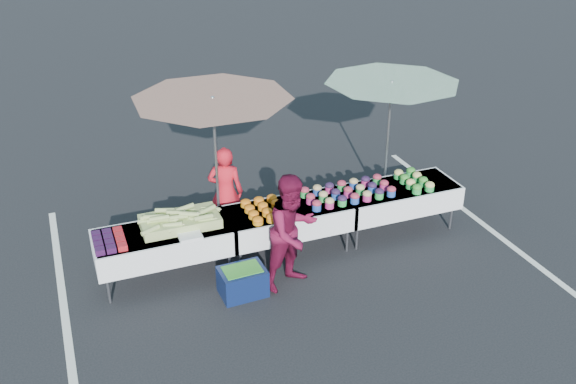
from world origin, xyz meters
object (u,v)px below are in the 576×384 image
object	(u,v)px
vendor	(226,192)
umbrella_left	(213,111)
table_left	(164,242)
umbrella_right	(391,93)
table_center	(288,218)
storage_bin	(243,281)
table_right	(397,196)
customer	(293,232)

from	to	relation	value
vendor	umbrella_left	size ratio (longest dim) A/B	0.50
table_left	umbrella_right	world-z (taller)	umbrella_right
table_center	vendor	xyz separation A→B (m)	(-0.68, 0.83, 0.14)
umbrella_right	vendor	bearing A→B (deg)	179.38
umbrella_left	storage_bin	bearing A→B (deg)	-93.81
table_right	umbrella_right	size ratio (longest dim) A/B	0.71
vendor	umbrella_right	distance (m)	2.98
table_left	table_right	size ratio (longest dim) A/B	1.00
table_center	table_left	bearing A→B (deg)	180.00
table_right	table_center	bearing A→B (deg)	180.00
table_center	vendor	bearing A→B (deg)	129.49
customer	umbrella_left	world-z (taller)	umbrella_left
customer	umbrella_right	world-z (taller)	umbrella_right
table_center	umbrella_left	bearing A→B (deg)	140.78
table_left	storage_bin	distance (m)	1.20
table_left	table_center	distance (m)	1.80
storage_bin	table_left	bearing A→B (deg)	137.25
umbrella_right	table_right	bearing A→B (deg)	-105.93
table_left	table_center	world-z (taller)	same
vendor	umbrella_right	xyz separation A→B (m)	(2.71, -0.03, 1.23)
table_left	vendor	distance (m)	1.40
customer	umbrella_left	xyz separation A→B (m)	(-0.62, 1.44, 1.27)
table_center	umbrella_right	size ratio (longest dim) A/B	0.71
table_center	table_right	bearing A→B (deg)	0.00
table_left	customer	bearing A→B (deg)	-25.46
vendor	umbrella_left	xyz separation A→B (m)	(-0.16, -0.14, 1.36)
table_center	customer	bearing A→B (deg)	-106.70
customer	storage_bin	size ratio (longest dim) A/B	2.64
table_right	customer	size ratio (longest dim) A/B	1.14
customer	table_left	bearing A→B (deg)	134.68
table_right	vendor	distance (m)	2.62
umbrella_left	customer	bearing A→B (deg)	-66.80
umbrella_left	table_right	bearing A→B (deg)	-14.56
table_right	storage_bin	xyz separation A→B (m)	(-2.74, -0.74, -0.38)
table_center	umbrella_right	world-z (taller)	umbrella_right
umbrella_right	umbrella_left	bearing A→B (deg)	-177.72
storage_bin	umbrella_left	bearing A→B (deg)	84.03
umbrella_right	storage_bin	size ratio (longest dim) A/B	4.23
table_left	umbrella_left	size ratio (longest dim) A/B	0.63
vendor	umbrella_right	size ratio (longest dim) A/B	0.56
table_left	table_right	world-z (taller)	same
vendor	umbrella_left	world-z (taller)	umbrella_left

